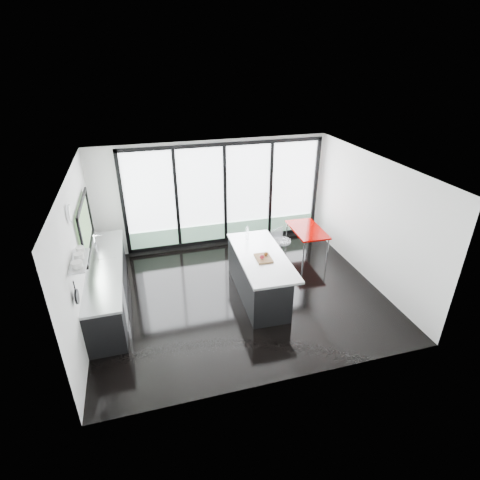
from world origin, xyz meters
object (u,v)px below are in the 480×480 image
object	(u,v)px
island	(257,275)
bar_stool_near	(277,272)
red_table	(306,241)
bar_stool_far	(281,255)

from	to	relation	value
island	bar_stool_near	xyz separation A→B (m)	(0.51, 0.15, -0.12)
bar_stool_near	red_table	xyz separation A→B (m)	(1.28, 1.25, -0.02)
red_table	island	bearing A→B (deg)	-141.76
red_table	bar_stool_far	bearing A→B (deg)	-148.18
island	bar_stool_near	bearing A→B (deg)	16.66
bar_stool_near	red_table	world-z (taller)	bar_stool_near
bar_stool_near	island	bearing A→B (deg)	172.65
bar_stool_near	red_table	bearing A→B (deg)	20.51
island	bar_stool_near	size ratio (longest dim) A/B	3.25
bar_stool_far	red_table	bearing A→B (deg)	7.89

